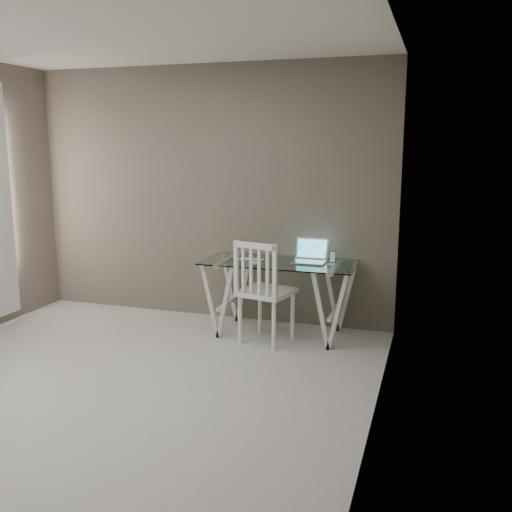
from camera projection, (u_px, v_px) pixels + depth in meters
The scene contains 7 objects.
room at pixel (78, 168), 3.98m from camera, with size 4.50×4.52×2.71m.
desk at pixel (280, 297), 5.66m from camera, with size 1.50×0.70×0.75m.
chair at pixel (262, 287), 5.37m from camera, with size 0.55×0.55×1.00m.
laptop at pixel (310, 256), 5.58m from camera, with size 0.32×0.29×0.22m.
keyboard at pixel (252, 259), 5.68m from camera, with size 0.25×0.11×0.01m, color silver.
mouse at pixel (256, 263), 5.42m from camera, with size 0.12×0.07×0.04m, color silver.
phone_dock at pixel (332, 261), 5.46m from camera, with size 0.07×0.07×0.13m.
Camera 1 is at (2.35, -3.44, 1.89)m, focal length 40.00 mm.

